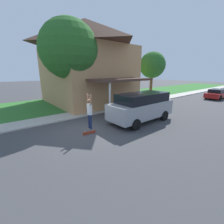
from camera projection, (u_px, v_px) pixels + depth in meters
The scene contains 10 objects.
ground_plane at pixel (84, 131), 9.24m from camera, with size 120.00×120.00×0.00m, color #3D3D3F.
lawn at pixel (96, 100), 18.88m from camera, with size 10.00×80.00×0.08m.
sidewalk at pixel (119, 106), 15.57m from camera, with size 1.80×80.00×0.10m.
house at pixel (86, 61), 16.90m from camera, with size 12.12×8.76×8.96m.
lawn_tree_near at pixel (69, 50), 12.57m from camera, with size 4.93×4.93×7.73m.
lawn_tree_far at pixel (152, 65), 19.29m from camera, with size 3.29×3.29×5.95m.
suv_parked at pixel (142, 106), 10.81m from camera, with size 2.15×5.08×2.07m.
car_down_street at pixel (217, 94), 20.38m from camera, with size 1.85×4.30×1.28m.
skateboarder at pixel (90, 111), 8.62m from camera, with size 0.41×0.24×2.04m.
skateboard at pixel (89, 133), 8.77m from camera, with size 0.19×0.81×0.26m.
Camera 1 is at (7.78, -4.08, 3.54)m, focal length 24.00 mm.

